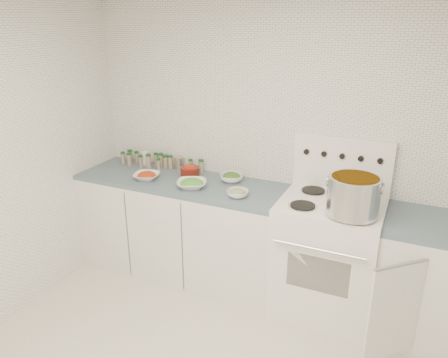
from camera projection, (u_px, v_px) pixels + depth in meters
room_walls at (200, 159)px, 2.21m from camera, size 3.54×3.04×2.52m
counter_left at (182, 227)px, 3.93m from camera, size 1.85×0.62×0.90m
stove at (327, 253)px, 3.40m from camera, size 0.76×0.70×1.36m
counter_right at (443, 284)px, 3.10m from camera, size 0.89×0.90×0.90m
stock_pot at (354, 194)px, 2.98m from camera, size 0.38×0.35×0.27m
bowl_tomato at (147, 176)px, 3.78m from camera, size 0.26×0.26×0.07m
bowl_snowpea at (192, 184)px, 3.60m from camera, size 0.32×0.32×0.08m
bowl_broccoli at (232, 177)px, 3.73m from camera, size 0.27×0.27×0.08m
bowl_zucchini at (238, 193)px, 3.42m from camera, size 0.21×0.21×0.07m
bowl_pepper at (190, 171)px, 3.86m from camera, size 0.17×0.17×0.10m
salt_canister at (145, 158)px, 4.14m from camera, size 0.07×0.07×0.13m
tin_can at (179, 163)px, 4.03m from camera, size 0.10×0.10×0.11m
spice_cluster at (155, 160)px, 4.09m from camera, size 0.83×0.15×0.14m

